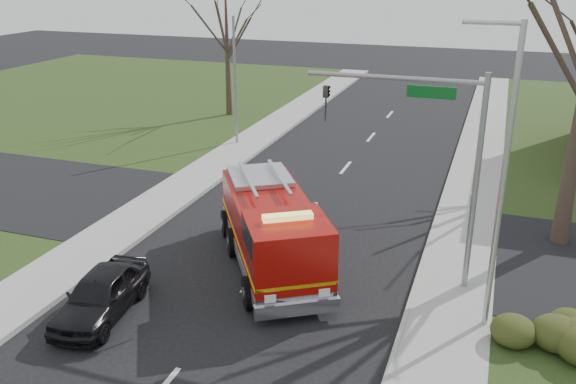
% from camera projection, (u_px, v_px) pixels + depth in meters
% --- Properties ---
extents(ground, '(120.00, 120.00, 0.00)m').
position_uv_depth(ground, '(254.00, 278.00, 19.82)').
color(ground, black).
rests_on(ground, ground).
extents(sidewalk_right, '(2.40, 80.00, 0.15)m').
position_uv_depth(sidewalk_right, '(449.00, 310.00, 17.87)').
color(sidewalk_right, '#A0A09A').
rests_on(sidewalk_right, ground).
extents(sidewalk_left, '(2.40, 80.00, 0.15)m').
position_uv_depth(sidewalk_left, '(93.00, 248.00, 21.72)').
color(sidewalk_left, '#A0A09A').
rests_on(sidewalk_left, ground).
extents(hedge_corner, '(2.80, 2.00, 0.90)m').
position_uv_depth(hedge_corner, '(557.00, 332.00, 15.94)').
color(hedge_corner, '#313914').
rests_on(hedge_corner, lawn_right).
extents(bare_tree_left, '(4.50, 4.50, 9.00)m').
position_uv_depth(bare_tree_left, '(227.00, 30.00, 38.60)').
color(bare_tree_left, '#31251D').
rests_on(bare_tree_left, ground).
extents(traffic_signal_mast, '(5.29, 0.18, 6.80)m').
position_uv_depth(traffic_signal_mast, '(434.00, 142.00, 17.86)').
color(traffic_signal_mast, gray).
rests_on(traffic_signal_mast, ground).
extents(streetlight_pole, '(1.48, 0.16, 8.40)m').
position_uv_depth(streetlight_pole, '(501.00, 175.00, 15.55)').
color(streetlight_pole, '#B7BABF').
rests_on(streetlight_pole, ground).
extents(utility_pole_far, '(0.14, 0.14, 7.00)m').
position_uv_depth(utility_pole_far, '(235.00, 83.00, 33.04)').
color(utility_pole_far, gray).
rests_on(utility_pole_far, ground).
extents(fire_engine, '(5.83, 7.32, 2.87)m').
position_uv_depth(fire_engine, '(273.00, 232.00, 20.06)').
color(fire_engine, '#910A06').
rests_on(fire_engine, ground).
extents(parked_car_maroon, '(2.08, 4.13, 1.35)m').
position_uv_depth(parked_car_maroon, '(101.00, 294.00, 17.55)').
color(parked_car_maroon, black).
rests_on(parked_car_maroon, ground).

